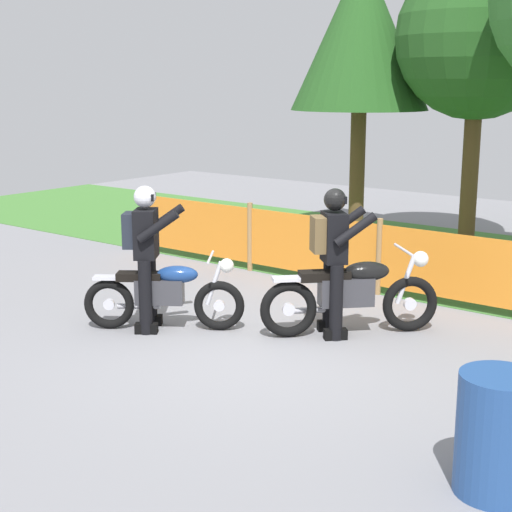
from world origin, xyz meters
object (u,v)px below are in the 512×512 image
at_px(motorcycle_lead, 165,294).
at_px(rider_lead, 146,250).
at_px(oil_drum, 498,434).
at_px(rider_trailing, 333,254).
at_px(motorcycle_trailing, 351,294).

distance_m(motorcycle_lead, rider_lead, 0.56).
bearing_deg(oil_drum, motorcycle_lead, 164.63).
height_order(motorcycle_lead, oil_drum, motorcycle_lead).
height_order(motorcycle_lead, rider_lead, rider_lead).
bearing_deg(rider_trailing, motorcycle_trailing, 0.51).
height_order(motorcycle_trailing, rider_lead, rider_lead).
xyz_separation_m(motorcycle_trailing, rider_lead, (-1.97, -1.30, 0.47)).
bearing_deg(rider_lead, rider_trailing, -3.30).
distance_m(rider_lead, oil_drum, 4.73).
height_order(rider_lead, rider_trailing, same).
bearing_deg(motorcycle_lead, motorcycle_trailing, -2.12).
bearing_deg(motorcycle_lead, rider_trailing, -3.70).
relative_size(motorcycle_trailing, rider_trailing, 0.94).
bearing_deg(rider_trailing, rider_lead, 165.71).
height_order(motorcycle_trailing, rider_trailing, rider_trailing).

